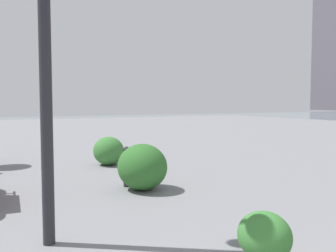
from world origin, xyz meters
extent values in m
cylinder|color=#232328|center=(3.87, 1.02, 2.02)|extent=(0.14, 0.14, 4.04)
cylinder|color=#232328|center=(6.20, -0.81, 0.34)|extent=(0.12, 0.12, 0.69)
sphere|color=#232328|center=(6.20, -0.81, 0.73)|extent=(0.13, 0.13, 0.13)
ellipsoid|color=#387533|center=(2.40, -0.94, 0.26)|extent=(0.61, 0.55, 0.51)
ellipsoid|color=#2D6628|center=(5.82, -0.99, 0.44)|extent=(1.03, 0.93, 0.88)
ellipsoid|color=#387533|center=(8.73, -1.26, 0.37)|extent=(0.88, 0.79, 0.75)
camera|label=1|loc=(-0.50, 1.68, 1.67)|focal=39.10mm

